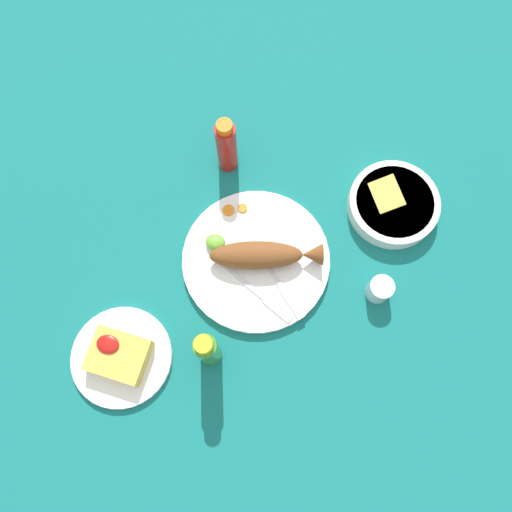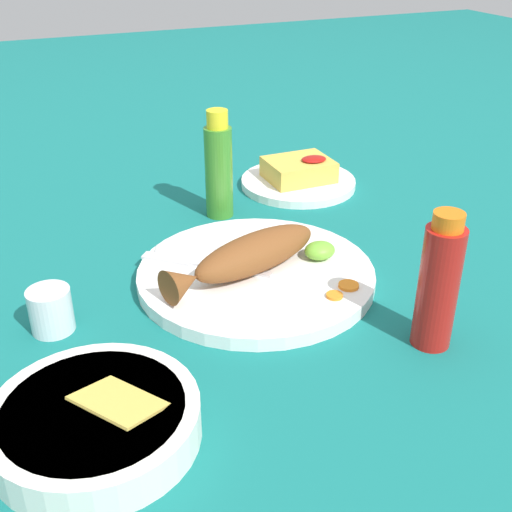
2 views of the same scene
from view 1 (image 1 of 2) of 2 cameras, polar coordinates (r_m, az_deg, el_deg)
The scene contains 14 objects.
ground_plane at distance 1.08m, azimuth -0.00°, elevation -0.59°, with size 4.00×4.00×0.00m, color #146B66.
main_plate at distance 1.07m, azimuth -0.00°, elevation -0.45°, with size 0.32×0.32×0.02m, color white.
fried_fish at distance 1.04m, azimuth 0.84°, elevation 0.10°, with size 0.24×0.12×0.05m.
fork_near at distance 1.05m, azimuth 2.91°, elevation -3.49°, with size 0.15×0.13×0.00m.
fork_far at distance 1.04m, azimuth 0.63°, elevation -4.62°, with size 0.18×0.09×0.00m.
carrot_slice_near at distance 1.10m, azimuth -3.17°, elevation 5.24°, with size 0.03×0.03×0.00m, color orange.
carrot_slice_mid at distance 1.10m, azimuth -1.54°, elevation 5.49°, with size 0.02×0.02×0.00m, color orange.
lime_wedge_main at distance 1.07m, azimuth -4.65°, elevation 1.56°, with size 0.04×0.04×0.02m, color #6BB233.
hot_sauce_bottle_red at distance 1.11m, azimuth -3.38°, elevation 12.42°, with size 0.05×0.05×0.16m.
hot_sauce_bottle_green at distance 0.97m, azimuth -5.54°, elevation -10.62°, with size 0.04×0.04×0.17m.
salt_cup at distance 1.07m, azimuth 13.91°, elevation -3.76°, with size 0.05×0.05×0.05m.
side_plate_fries at distance 1.07m, azimuth -15.08°, elevation -11.07°, with size 0.20×0.20×0.01m, color white.
fries_pile at distance 1.05m, azimuth -15.47°, elevation -10.87°, with size 0.11×0.09×0.04m.
guacamole_bowl at distance 1.15m, azimuth 15.40°, elevation 5.75°, with size 0.20×0.20×0.05m.
Camera 1 is at (-0.09, 0.29, 1.04)m, focal length 35.00 mm.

